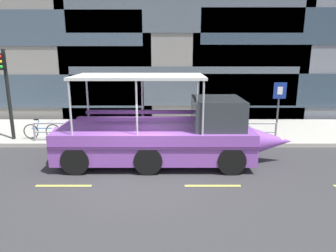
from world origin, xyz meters
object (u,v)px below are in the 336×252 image
at_px(duck_tour_boat, 167,135).
at_px(pedestrian_near_bow, 225,116).
at_px(traffic_light_pole, 5,86).
at_px(leaned_bicycle, 41,131).
at_px(parking_sign, 278,100).

height_order(duck_tour_boat, pedestrian_near_bow, duck_tour_boat).
relative_size(duck_tour_boat, pedestrian_near_bow, 6.02).
height_order(traffic_light_pole, leaned_bicycle, traffic_light_pole).
bearing_deg(traffic_light_pole, leaned_bicycle, 3.31).
distance_m(duck_tour_boat, pedestrian_near_bow, 4.58).
distance_m(parking_sign, pedestrian_near_bow, 2.57).
bearing_deg(pedestrian_near_bow, leaned_bicycle, -173.97).
bearing_deg(pedestrian_near_bow, parking_sign, -12.23).
bearing_deg(traffic_light_pole, duck_tour_boat, -19.36).
relative_size(parking_sign, leaned_bicycle, 1.50).
bearing_deg(duck_tour_boat, leaned_bicycle, 156.02).
height_order(parking_sign, leaned_bicycle, parking_sign).
bearing_deg(duck_tour_boat, parking_sign, 30.30).
distance_m(traffic_light_pole, parking_sign, 12.55).
relative_size(traffic_light_pole, pedestrian_near_bow, 2.74).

